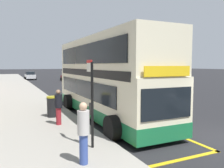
% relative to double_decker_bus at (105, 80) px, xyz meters
% --- Properties ---
extents(ground_plane, '(260.00, 260.00, 0.00)m').
position_rel_double_decker_bus_xyz_m(ground_plane, '(2.46, 26.42, -2.06)').
color(ground_plane, black).
extents(pavement_near, '(6.00, 76.00, 0.14)m').
position_rel_double_decker_bus_xyz_m(pavement_near, '(-4.54, 26.42, -1.99)').
color(pavement_near, gray).
rests_on(pavement_near, ground).
extents(double_decker_bus, '(3.16, 10.84, 4.40)m').
position_rel_double_decker_bus_xyz_m(double_decker_bus, '(0.00, 0.00, 0.00)').
color(double_decker_bus, beige).
rests_on(double_decker_bus, ground).
extents(bus_bay_markings, '(3.00, 13.40, 0.01)m').
position_rel_double_decker_bus_xyz_m(bus_bay_markings, '(-0.04, 0.23, -2.06)').
color(bus_bay_markings, gold).
rests_on(bus_bay_markings, ground).
extents(bus_stop_sign, '(0.09, 0.51, 2.96)m').
position_rel_double_decker_bus_xyz_m(bus_stop_sign, '(-2.45, -4.49, -0.21)').
color(bus_stop_sign, black).
rests_on(bus_stop_sign, pavement_near).
extents(parked_car_silver_distant, '(2.09, 4.20, 1.62)m').
position_rel_double_decker_bus_xyz_m(parked_car_silver_distant, '(-0.62, 36.11, -1.26)').
color(parked_car_silver_distant, '#B2B5BA').
rests_on(parked_car_silver_distant, ground).
extents(parked_car_maroon_behind, '(2.09, 4.20, 1.62)m').
position_rel_double_decker_bus_xyz_m(parked_car_maroon_behind, '(5.27, 29.47, -1.26)').
color(parked_car_maroon_behind, maroon).
rests_on(parked_car_maroon_behind, ground).
extents(parked_car_navy_across, '(2.09, 4.20, 1.62)m').
position_rel_double_decker_bus_xyz_m(parked_car_navy_across, '(5.23, 15.26, -1.26)').
color(parked_car_navy_across, navy).
rests_on(parked_car_navy_across, ground).
extents(pedestrian_waiting_near_sign, '(0.34, 0.34, 1.76)m').
position_rel_double_decker_bus_xyz_m(pedestrian_waiting_near_sign, '(-3.12, -5.67, -0.96)').
color(pedestrian_waiting_near_sign, '#33478C').
rests_on(pedestrian_waiting_near_sign, pavement_near).
extents(pedestrian_further_back, '(0.34, 0.34, 1.65)m').
position_rel_double_decker_bus_xyz_m(pedestrian_further_back, '(-2.85, -1.11, -1.03)').
color(pedestrian_further_back, maroon).
rests_on(pedestrian_further_back, pavement_near).
extents(litter_bin, '(0.57, 0.57, 1.11)m').
position_rel_double_decker_bus_xyz_m(litter_bin, '(-2.82, 0.67, -1.36)').
color(litter_bin, black).
rests_on(litter_bin, pavement_near).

